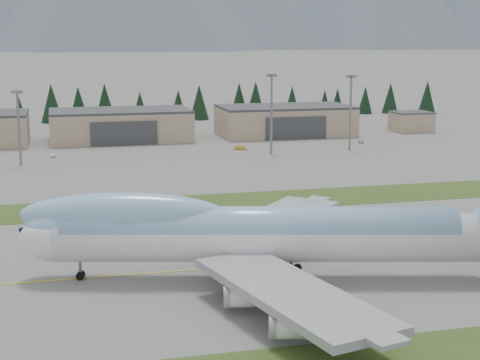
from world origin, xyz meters
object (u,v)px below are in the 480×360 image
object	(u,v)px
service_vehicle_b	(240,150)
boeing_747_freighter	(261,233)
service_vehicle_c	(361,143)
service_vehicle_a	(54,157)
hangar_center	(121,125)
hangar_right	(285,120)

from	to	relation	value
service_vehicle_b	boeing_747_freighter	bearing A→B (deg)	-170.40
service_vehicle_b	service_vehicle_c	distance (m)	44.23
boeing_747_freighter	service_vehicle_c	world-z (taller)	boeing_747_freighter
boeing_747_freighter	service_vehicle_a	world-z (taller)	boeing_747_freighter
service_vehicle_a	service_vehicle_c	world-z (taller)	service_vehicle_a
hangar_center	boeing_747_freighter	bearing A→B (deg)	-87.36
boeing_747_freighter	service_vehicle_b	bearing A→B (deg)	91.39
hangar_center	service_vehicle_a	size ratio (longest dim) A/B	13.74
service_vehicle_b	service_vehicle_a	bearing A→B (deg)	113.46
boeing_747_freighter	hangar_right	size ratio (longest dim) A/B	1.71
hangar_center	service_vehicle_c	bearing A→B (deg)	-18.21
service_vehicle_a	hangar_right	bearing A→B (deg)	26.16
hangar_center	hangar_right	world-z (taller)	same
boeing_747_freighter	service_vehicle_c	size ratio (longest dim) A/B	22.67
hangar_right	service_vehicle_b	distance (m)	40.11
hangar_center	hangar_right	bearing A→B (deg)	0.00
service_vehicle_b	service_vehicle_c	world-z (taller)	service_vehicle_b
hangar_center	service_vehicle_a	bearing A→B (deg)	-125.24
service_vehicle_c	service_vehicle_b	bearing A→B (deg)	-163.36
hangar_center	service_vehicle_b	world-z (taller)	hangar_center
hangar_right	service_vehicle_a	distance (m)	89.16
boeing_747_freighter	service_vehicle_c	distance (m)	149.30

